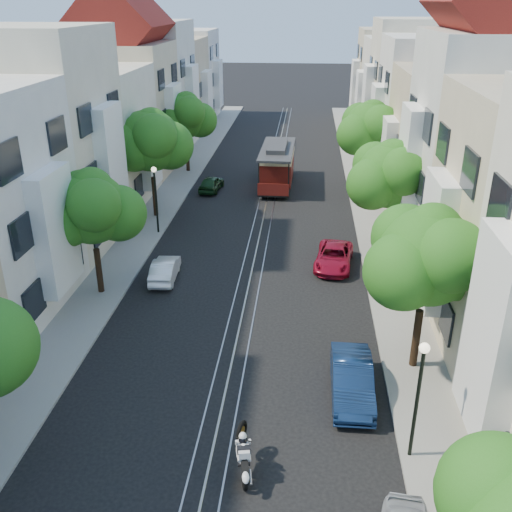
% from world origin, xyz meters
% --- Properties ---
extents(ground, '(200.00, 200.00, 0.00)m').
position_xyz_m(ground, '(0.00, 28.00, 0.00)').
color(ground, black).
rests_on(ground, ground).
extents(sidewalk_east, '(2.50, 80.00, 0.12)m').
position_xyz_m(sidewalk_east, '(7.25, 28.00, 0.06)').
color(sidewalk_east, gray).
rests_on(sidewalk_east, ground).
extents(sidewalk_west, '(2.50, 80.00, 0.12)m').
position_xyz_m(sidewalk_west, '(-7.25, 28.00, 0.06)').
color(sidewalk_west, gray).
rests_on(sidewalk_west, ground).
extents(rail_left, '(0.06, 80.00, 0.02)m').
position_xyz_m(rail_left, '(-0.55, 28.00, 0.01)').
color(rail_left, gray).
rests_on(rail_left, ground).
extents(rail_slot, '(0.06, 80.00, 0.02)m').
position_xyz_m(rail_slot, '(0.00, 28.00, 0.01)').
color(rail_slot, gray).
rests_on(rail_slot, ground).
extents(rail_right, '(0.06, 80.00, 0.02)m').
position_xyz_m(rail_right, '(0.55, 28.00, 0.01)').
color(rail_right, gray).
rests_on(rail_right, ground).
extents(lane_line, '(0.08, 80.00, 0.01)m').
position_xyz_m(lane_line, '(0.00, 28.00, 0.00)').
color(lane_line, tan).
rests_on(lane_line, ground).
extents(townhouses_east, '(7.75, 72.00, 12.00)m').
position_xyz_m(townhouses_east, '(11.87, 27.91, 5.18)').
color(townhouses_east, beige).
rests_on(townhouses_east, ground).
extents(townhouses_west, '(7.75, 72.00, 11.76)m').
position_xyz_m(townhouses_west, '(-11.87, 27.91, 5.08)').
color(townhouses_west, silver).
rests_on(townhouses_west, ground).
extents(tree_e_b, '(4.93, 4.08, 6.68)m').
position_xyz_m(tree_e_b, '(7.26, 8.98, 4.73)').
color(tree_e_b, black).
rests_on(tree_e_b, ground).
extents(tree_e_c, '(4.84, 3.99, 6.52)m').
position_xyz_m(tree_e_c, '(7.26, 19.98, 4.60)').
color(tree_e_c, black).
rests_on(tree_e_c, ground).
extents(tree_e_d, '(5.01, 4.16, 6.85)m').
position_xyz_m(tree_e_d, '(7.26, 30.98, 4.87)').
color(tree_e_d, black).
rests_on(tree_e_d, ground).
extents(tree_w_b, '(4.72, 3.87, 6.27)m').
position_xyz_m(tree_w_b, '(-7.14, 13.98, 4.40)').
color(tree_w_b, black).
rests_on(tree_w_b, ground).
extents(tree_w_c, '(5.13, 4.28, 7.09)m').
position_xyz_m(tree_w_c, '(-7.14, 24.98, 5.07)').
color(tree_w_c, black).
rests_on(tree_w_c, ground).
extents(tree_w_d, '(4.84, 3.99, 6.52)m').
position_xyz_m(tree_w_d, '(-7.14, 35.98, 4.60)').
color(tree_w_d, black).
rests_on(tree_w_d, ground).
extents(lamp_east, '(0.32, 0.32, 4.16)m').
position_xyz_m(lamp_east, '(6.30, 4.00, 2.85)').
color(lamp_east, black).
rests_on(lamp_east, ground).
extents(lamp_west, '(0.32, 0.32, 4.16)m').
position_xyz_m(lamp_west, '(-6.30, 22.00, 2.85)').
color(lamp_west, black).
rests_on(lamp_west, ground).
extents(sportbike_rider, '(0.63, 2.02, 1.39)m').
position_xyz_m(sportbike_rider, '(1.11, 2.89, 0.79)').
color(sportbike_rider, black).
rests_on(sportbike_rider, ground).
extents(cable_car, '(2.58, 7.86, 3.01)m').
position_xyz_m(cable_car, '(0.50, 32.78, 1.78)').
color(cable_car, black).
rests_on(cable_car, ground).
extents(parked_car_e_mid, '(1.46, 4.16, 1.37)m').
position_xyz_m(parked_car_e_mid, '(4.65, 7.00, 0.68)').
color(parked_car_e_mid, '#0D2045').
rests_on(parked_car_e_mid, ground).
extents(parked_car_e_far, '(2.39, 4.31, 1.14)m').
position_xyz_m(parked_car_e_far, '(4.40, 18.15, 0.57)').
color(parked_car_e_far, maroon).
rests_on(parked_car_e_far, ground).
extents(parked_car_w_mid, '(1.37, 3.42, 1.11)m').
position_xyz_m(parked_car_w_mid, '(-4.40, 15.84, 0.55)').
color(parked_car_w_mid, white).
rests_on(parked_car_w_mid, ground).
extents(parked_car_w_far, '(1.71, 3.51, 1.16)m').
position_xyz_m(parked_car_w_far, '(-4.40, 30.99, 0.58)').
color(parked_car_w_far, '#153418').
rests_on(parked_car_w_far, ground).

